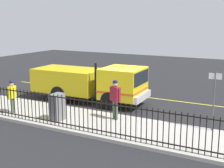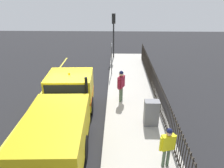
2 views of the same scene
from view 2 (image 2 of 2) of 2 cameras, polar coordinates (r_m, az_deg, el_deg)
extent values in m
plane|color=#232326|center=(11.48, -10.74, -7.44)|extent=(46.74, 46.74, 0.00)
cube|color=#B7B2A8|center=(11.25, 6.17, -7.44)|extent=(3.03, 21.25, 0.14)
cube|color=yellow|center=(12.19, -21.81, -6.88)|extent=(0.12, 19.12, 0.01)
cube|color=yellow|center=(10.99, -11.16, -1.37)|extent=(2.28, 2.15, 1.61)
cube|color=black|center=(10.84, -11.31, 0.31)|extent=(2.11, 2.18, 0.71)
cube|color=gold|center=(8.15, -15.13, -12.93)|extent=(2.35, 3.95, 1.32)
cube|color=silver|center=(12.26, -10.08, -1.87)|extent=(2.10, 0.28, 0.36)
cube|color=#DB5914|center=(11.15, -11.02, -3.01)|extent=(2.31, 2.17, 0.12)
cylinder|color=black|center=(11.31, -16.01, -5.72)|extent=(0.34, 0.97, 0.96)
cylinder|color=black|center=(10.96, -6.01, -5.84)|extent=(0.34, 0.97, 0.96)
cylinder|color=black|center=(8.84, -21.07, -15.98)|extent=(0.34, 0.97, 0.96)
cylinder|color=black|center=(8.39, -7.81, -16.78)|extent=(0.34, 0.97, 0.96)
sphere|color=orange|center=(10.66, -11.53, 2.77)|extent=(0.12, 0.12, 0.12)
cylinder|color=black|center=(9.78, -6.81, -3.38)|extent=(0.14, 0.14, 1.93)
cube|color=maroon|center=(11.53, 2.50, 0.59)|extent=(0.43, 0.57, 0.64)
sphere|color=tan|center=(11.36, 2.54, 2.63)|extent=(0.24, 0.24, 0.24)
sphere|color=#14193F|center=(11.33, 2.54, 3.03)|extent=(0.23, 0.23, 0.23)
cylinder|color=#4C6047|center=(11.93, 2.61, -2.57)|extent=(0.13, 0.13, 0.87)
cylinder|color=#4C6047|center=(11.78, 2.25, -2.94)|extent=(0.13, 0.13, 0.87)
cylinder|color=maroon|center=(11.79, 3.05, 0.96)|extent=(0.09, 0.09, 0.61)
cylinder|color=maroon|center=(11.30, 1.91, -0.09)|extent=(0.09, 0.09, 0.61)
cube|color=yellow|center=(7.70, 14.88, -15.00)|extent=(0.49, 0.31, 0.57)
sphere|color=tan|center=(7.46, 15.21, -12.66)|extent=(0.21, 0.21, 0.21)
sphere|color=#14193F|center=(7.41, 15.27, -12.20)|extent=(0.20, 0.20, 0.20)
cylinder|color=#4C6047|center=(8.16, 14.90, -18.53)|extent=(0.11, 0.11, 0.77)
cylinder|color=#4C6047|center=(8.10, 13.81, -18.80)|extent=(0.11, 0.11, 0.77)
cylinder|color=yellow|center=(7.82, 16.60, -14.76)|extent=(0.09, 0.09, 0.54)
cylinder|color=yellow|center=(7.61, 13.06, -15.56)|extent=(0.09, 0.09, 0.54)
cylinder|color=black|center=(7.58, 19.41, -19.93)|extent=(0.04, 0.04, 1.40)
cylinder|color=black|center=(7.73, 18.95, -18.86)|extent=(0.04, 0.04, 1.40)
cylinder|color=black|center=(7.87, 18.51, -17.84)|extent=(0.04, 0.04, 1.40)
cylinder|color=black|center=(8.02, 18.09, -16.85)|extent=(0.04, 0.04, 1.40)
cylinder|color=black|center=(8.17, 17.69, -15.89)|extent=(0.04, 0.04, 1.40)
cylinder|color=black|center=(8.33, 17.31, -14.97)|extent=(0.04, 0.04, 1.40)
cylinder|color=black|center=(8.49, 16.95, -14.09)|extent=(0.04, 0.04, 1.40)
cylinder|color=black|center=(8.64, 16.60, -13.23)|extent=(0.04, 0.04, 1.40)
cylinder|color=black|center=(8.81, 16.27, -12.41)|extent=(0.04, 0.04, 1.40)
cylinder|color=black|center=(8.97, 15.95, -11.62)|extent=(0.04, 0.04, 1.40)
cylinder|color=black|center=(9.13, 15.65, -10.85)|extent=(0.04, 0.04, 1.40)
cylinder|color=black|center=(9.30, 15.36, -10.11)|extent=(0.04, 0.04, 1.40)
cylinder|color=black|center=(9.47, 15.08, -9.40)|extent=(0.04, 0.04, 1.40)
cylinder|color=black|center=(9.64, 14.81, -8.71)|extent=(0.04, 0.04, 1.40)
cylinder|color=black|center=(9.81, 14.55, -8.04)|extent=(0.04, 0.04, 1.40)
cylinder|color=black|center=(9.98, 14.30, -7.40)|extent=(0.04, 0.04, 1.40)
cylinder|color=black|center=(10.16, 14.06, -6.78)|extent=(0.04, 0.04, 1.40)
cylinder|color=black|center=(10.33, 13.82, -6.18)|extent=(0.04, 0.04, 1.40)
cylinder|color=black|center=(10.51, 13.60, -5.60)|extent=(0.04, 0.04, 1.40)
cylinder|color=black|center=(10.69, 13.39, -5.04)|extent=(0.04, 0.04, 1.40)
cylinder|color=black|center=(10.87, 13.18, -4.50)|extent=(0.04, 0.04, 1.40)
cylinder|color=black|center=(11.05, 12.98, -3.98)|extent=(0.04, 0.04, 1.40)
cylinder|color=black|center=(11.23, 12.78, -3.47)|extent=(0.04, 0.04, 1.40)
cylinder|color=black|center=(11.41, 12.59, -2.98)|extent=(0.04, 0.04, 1.40)
cylinder|color=black|center=(11.60, 12.41, -2.50)|extent=(0.04, 0.04, 1.40)
cylinder|color=black|center=(11.78, 12.24, -2.04)|extent=(0.04, 0.04, 1.40)
cylinder|color=black|center=(11.97, 12.06, -1.60)|extent=(0.04, 0.04, 1.40)
cylinder|color=black|center=(12.15, 11.90, -1.17)|extent=(0.04, 0.04, 1.40)
cylinder|color=black|center=(12.34, 11.74, -0.75)|extent=(0.04, 0.04, 1.40)
cylinder|color=black|center=(12.53, 11.58, -0.34)|extent=(0.04, 0.04, 1.40)
cylinder|color=black|center=(12.71, 11.43, 0.06)|extent=(0.04, 0.04, 1.40)
cylinder|color=black|center=(12.90, 11.29, 0.44)|extent=(0.04, 0.04, 1.40)
cylinder|color=black|center=(13.09, 11.14, 0.81)|extent=(0.04, 0.04, 1.40)
cylinder|color=black|center=(13.28, 11.01, 1.18)|extent=(0.04, 0.04, 1.40)
cylinder|color=black|center=(13.47, 10.87, 1.53)|extent=(0.04, 0.04, 1.40)
cylinder|color=black|center=(13.67, 10.74, 1.87)|extent=(0.04, 0.04, 1.40)
cylinder|color=black|center=(13.86, 10.61, 2.20)|extent=(0.04, 0.04, 1.40)
cylinder|color=black|center=(14.05, 10.49, 2.52)|extent=(0.04, 0.04, 1.40)
cylinder|color=black|center=(14.24, 10.37, 2.84)|extent=(0.04, 0.04, 1.40)
cylinder|color=black|center=(14.44, 10.25, 3.14)|extent=(0.04, 0.04, 1.40)
cylinder|color=black|center=(14.63, 10.14, 3.44)|extent=(0.04, 0.04, 1.40)
cylinder|color=black|center=(14.82, 10.03, 3.73)|extent=(0.04, 0.04, 1.40)
cylinder|color=black|center=(15.02, 9.92, 4.02)|extent=(0.04, 0.04, 1.40)
cylinder|color=black|center=(15.21, 9.81, 4.29)|extent=(0.04, 0.04, 1.40)
cylinder|color=black|center=(15.41, 9.71, 4.56)|extent=(0.04, 0.04, 1.40)
cylinder|color=black|center=(15.60, 9.61, 4.82)|extent=(0.04, 0.04, 1.40)
cylinder|color=black|center=(15.80, 9.51, 5.08)|extent=(0.04, 0.04, 1.40)
cylinder|color=black|center=(16.00, 9.42, 5.32)|extent=(0.04, 0.04, 1.40)
cylinder|color=black|center=(16.19, 9.32, 5.57)|extent=(0.04, 0.04, 1.40)
cylinder|color=black|center=(16.39, 9.23, 5.80)|extent=(0.04, 0.04, 1.40)
cylinder|color=black|center=(16.59, 9.14, 6.04)|extent=(0.04, 0.04, 1.40)
cylinder|color=black|center=(16.79, 9.05, 6.26)|extent=(0.04, 0.04, 1.40)
cylinder|color=black|center=(16.99, 8.97, 6.48)|extent=(0.04, 0.04, 1.40)
cylinder|color=black|center=(17.18, 8.89, 6.70)|extent=(0.04, 0.04, 1.40)
cylinder|color=black|center=(17.38, 8.80, 6.91)|extent=(0.04, 0.04, 1.40)
cylinder|color=black|center=(17.58, 8.72, 7.11)|extent=(0.04, 0.04, 1.40)
cylinder|color=black|center=(17.78, 8.65, 7.32)|extent=(0.04, 0.04, 1.40)
cylinder|color=black|center=(17.98, 8.57, 7.51)|extent=(0.04, 0.04, 1.40)
cylinder|color=black|center=(18.18, 8.50, 7.70)|extent=(0.04, 0.04, 1.40)
cylinder|color=black|center=(18.38, 8.42, 7.89)|extent=(0.04, 0.04, 1.40)
cylinder|color=black|center=(18.58, 8.35, 8.08)|extent=(0.04, 0.04, 1.40)
cylinder|color=black|center=(18.78, 8.28, 8.26)|extent=(0.04, 0.04, 1.40)
cylinder|color=black|center=(18.98, 8.21, 8.43)|extent=(0.04, 0.04, 1.40)
cylinder|color=black|center=(19.18, 8.14, 8.61)|extent=(0.04, 0.04, 1.40)
cylinder|color=black|center=(19.38, 8.08, 8.77)|extent=(0.04, 0.04, 1.40)
cube|color=black|center=(10.79, 13.27, -1.22)|extent=(0.04, 18.06, 0.04)
cube|color=black|center=(11.31, 12.72, -6.36)|extent=(0.04, 18.06, 0.04)
cylinder|color=black|center=(19.35, 0.42, 12.79)|extent=(0.12, 0.12, 3.90)
cube|color=black|center=(19.11, 0.44, 17.28)|extent=(0.32, 0.24, 0.85)
sphere|color=red|center=(19.08, 0.44, 18.04)|extent=(0.16, 0.16, 0.16)
sphere|color=yellow|center=(19.11, 0.44, 17.28)|extent=(0.16, 0.16, 0.16)
sphere|color=green|center=(19.14, 0.44, 16.52)|extent=(0.16, 0.16, 0.16)
cube|color=slate|center=(9.97, 10.60, -7.67)|extent=(0.67, 0.45, 1.23)
cylinder|color=#4C4C4C|center=(15.42, -0.12, 6.99)|extent=(0.06, 0.06, 2.45)
cube|color=white|center=(15.15, -0.12, 10.69)|extent=(0.07, 0.50, 0.24)
camera|label=1|loc=(20.92, 39.05, 15.53)|focal=50.10mm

